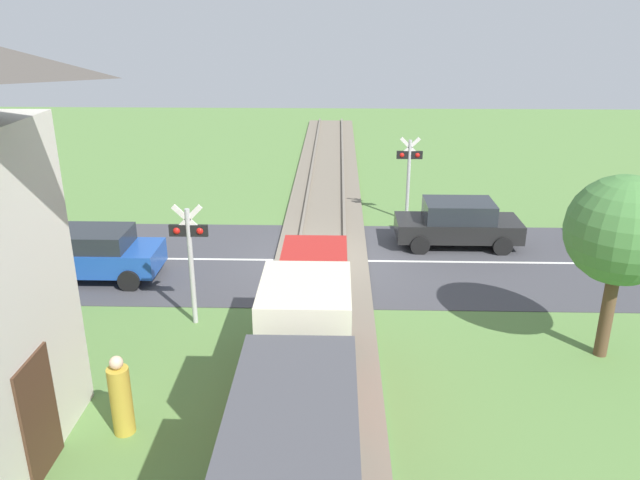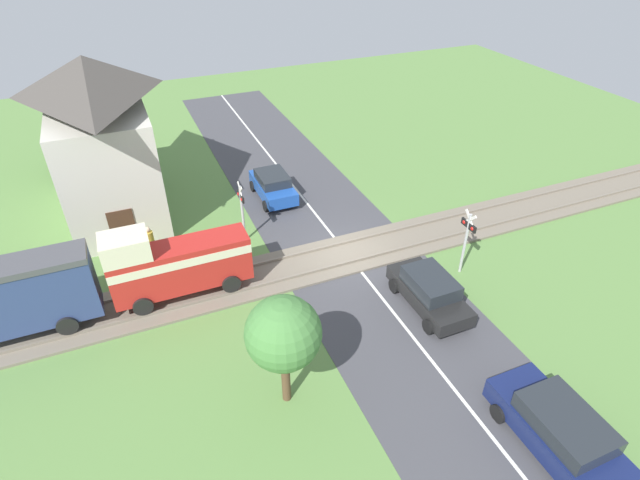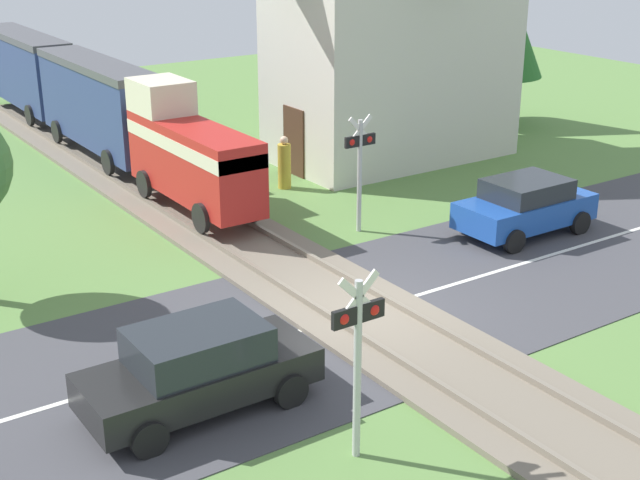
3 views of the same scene
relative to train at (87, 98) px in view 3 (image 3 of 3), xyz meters
name	(u,v)px [view 3 (image 3 of 3)]	position (x,y,z in m)	size (l,w,h in m)	color
ground_plane	(358,314)	(0.00, -14.98, -1.89)	(60.00, 60.00, 0.00)	#5B8442
road_surface	(358,314)	(0.00, -14.98, -1.88)	(48.00, 6.40, 0.02)	#424247
track_bed	(358,311)	(0.00, -14.98, -1.82)	(2.80, 48.00, 0.24)	#756B5B
train	(87,98)	(0.00, 0.00, 0.00)	(1.58, 20.50, 3.18)	red
car_near_crossing	(199,367)	(-4.31, -16.42, -1.12)	(3.91, 1.78, 1.49)	black
car_far_side	(525,205)	(6.30, -13.54, -1.13)	(3.61, 1.80, 1.45)	#1E4CA8
crossing_signal_west_approach	(358,342)	(-2.97, -18.96, 0.05)	(0.90, 0.18, 3.02)	#B7B7B7
crossing_signal_east_approach	(360,158)	(2.97, -11.01, 0.05)	(0.90, 0.18, 3.02)	#B7B7B7
station_building	(393,40)	(8.09, -5.83, 1.92)	(8.11, 4.55, 7.83)	beige
pedestrian_by_station	(284,165)	(3.35, -6.82, -1.18)	(0.39, 0.39, 1.56)	gold
tree_by_station	(501,22)	(14.35, -4.33, 1.88)	(3.26, 3.26, 5.74)	brown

